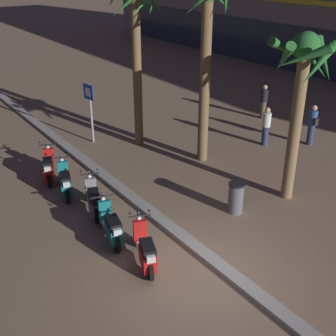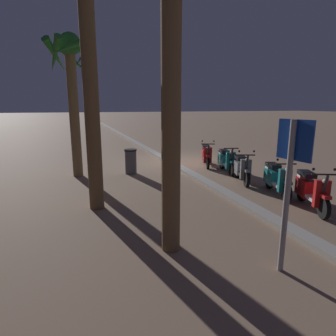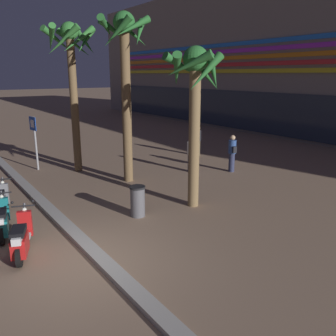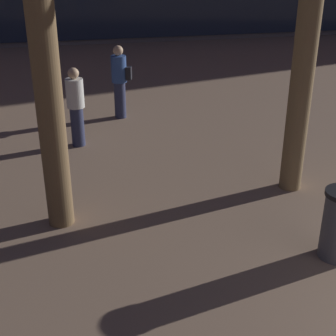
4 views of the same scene
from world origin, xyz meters
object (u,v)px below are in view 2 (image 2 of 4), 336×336
(scooter_teal_tail_end, at_px, (276,178))
(litter_bin, at_px, (131,161))
(scooter_red_second_in_line, at_px, (310,190))
(scooter_grey_mid_rear, at_px, (241,168))
(scooter_red_mid_front, at_px, (206,155))
(palm_tree_far_corner, at_px, (71,72))
(crossing_sign, at_px, (289,180))
(scooter_teal_last_in_row, at_px, (226,160))
(palm_tree_near_sign, at_px, (86,8))

(scooter_teal_tail_end, relative_size, litter_bin, 1.86)
(scooter_red_second_in_line, xyz_separation_m, scooter_grey_mid_rear, (2.81, 0.24, -0.01))
(scooter_red_mid_front, relative_size, litter_bin, 1.87)
(scooter_grey_mid_rear, distance_m, scooter_red_mid_front, 2.91)
(scooter_teal_tail_end, relative_size, scooter_grey_mid_rear, 1.06)
(scooter_red_mid_front, distance_m, palm_tree_far_corner, 6.37)
(palm_tree_far_corner, xyz_separation_m, litter_bin, (-0.26, -1.95, -3.26))
(scooter_red_mid_front, relative_size, crossing_sign, 0.74)
(scooter_grey_mid_rear, xyz_separation_m, scooter_red_mid_front, (2.91, -0.08, -0.01))
(scooter_red_mid_front, xyz_separation_m, palm_tree_far_corner, (-0.30, 5.44, 3.29))
(scooter_grey_mid_rear, bearing_deg, litter_bin, 55.51)
(scooter_grey_mid_rear, distance_m, palm_tree_far_corner, 6.81)
(scooter_grey_mid_rear, relative_size, palm_tree_far_corner, 0.33)
(scooter_red_second_in_line, bearing_deg, palm_tree_far_corner, 46.00)
(scooter_grey_mid_rear, bearing_deg, scooter_teal_tail_end, -172.17)
(scooter_grey_mid_rear, bearing_deg, scooter_red_second_in_line, -175.12)
(scooter_red_second_in_line, distance_m, palm_tree_far_corner, 8.45)
(scooter_red_second_in_line, xyz_separation_m, scooter_teal_last_in_row, (4.32, -0.01, -0.02))
(crossing_sign, bearing_deg, scooter_teal_last_in_row, -22.61)
(scooter_grey_mid_rear, bearing_deg, scooter_red_mid_front, -1.55)
(scooter_grey_mid_rear, height_order, litter_bin, scooter_grey_mid_rear)
(scooter_teal_tail_end, distance_m, palm_tree_far_corner, 7.68)
(scooter_red_second_in_line, height_order, scooter_red_mid_front, same)
(scooter_grey_mid_rear, xyz_separation_m, scooter_teal_last_in_row, (1.51, -0.25, -0.01))
(palm_tree_far_corner, bearing_deg, crossing_sign, -159.08)
(litter_bin, bearing_deg, scooter_teal_last_in_row, -102.86)
(scooter_red_mid_front, bearing_deg, crossing_sign, 162.19)
(scooter_teal_tail_end, bearing_deg, scooter_red_second_in_line, -178.66)
(palm_tree_far_corner, bearing_deg, palm_tree_near_sign, -174.51)
(palm_tree_near_sign, height_order, litter_bin, palm_tree_near_sign)
(scooter_teal_tail_end, height_order, litter_bin, scooter_teal_tail_end)
(scooter_grey_mid_rear, bearing_deg, palm_tree_far_corner, 64.09)
(palm_tree_far_corner, height_order, palm_tree_near_sign, palm_tree_near_sign)
(scooter_red_mid_front, bearing_deg, litter_bin, 99.09)
(scooter_grey_mid_rear, relative_size, scooter_red_mid_front, 0.94)
(scooter_teal_last_in_row, xyz_separation_m, crossing_sign, (-6.50, 2.71, 1.06))
(scooter_grey_mid_rear, relative_size, scooter_teal_last_in_row, 0.93)
(scooter_teal_last_in_row, height_order, scooter_red_mid_front, scooter_red_mid_front)
(scooter_teal_tail_end, distance_m, scooter_teal_last_in_row, 3.04)
(scooter_red_second_in_line, relative_size, scooter_grey_mid_rear, 1.04)
(scooter_red_second_in_line, distance_m, scooter_teal_tail_end, 1.28)
(palm_tree_near_sign, bearing_deg, scooter_teal_tail_end, -94.41)
(scooter_teal_tail_end, height_order, scooter_teal_last_in_row, scooter_teal_tail_end)
(palm_tree_far_corner, bearing_deg, scooter_red_mid_front, -86.82)
(crossing_sign, bearing_deg, palm_tree_near_sign, 33.35)
(palm_tree_far_corner, bearing_deg, litter_bin, -97.53)
(scooter_red_second_in_line, distance_m, scooter_grey_mid_rear, 2.82)
(crossing_sign, height_order, litter_bin, crossing_sign)
(scooter_red_second_in_line, xyz_separation_m, scooter_teal_tail_end, (1.28, 0.03, -0.01))
(palm_tree_far_corner, distance_m, palm_tree_near_sign, 3.87)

